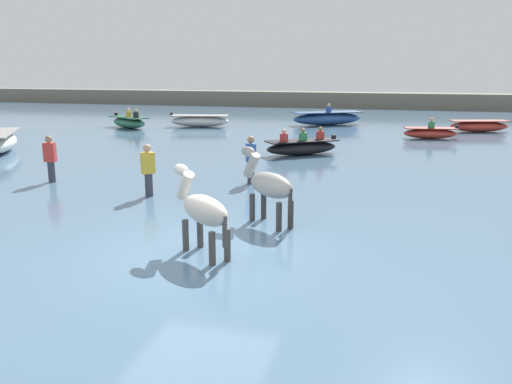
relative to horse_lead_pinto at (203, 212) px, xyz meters
name	(u,v)px	position (x,y,z in m)	size (l,w,h in m)	color
ground_plane	(200,266)	(-0.13, 0.14, -1.07)	(120.00, 120.00, 0.00)	#756B56
water_surface	(298,163)	(-0.13, 10.14, -0.93)	(90.00, 90.00, 0.28)	slate
horse_lead_pinto	(203,212)	(0.00, 0.00, 0.00)	(1.48, 1.25, 1.80)	beige
horse_trailing_grey	(269,187)	(0.68, 2.10, 0.02)	(1.51, 1.29, 1.84)	gray
boat_far_inshore	(302,147)	(-0.18, 11.11, -0.49)	(2.85, 2.41, 1.03)	black
boat_distant_east	(479,126)	(7.41, 20.62, -0.49)	(3.16, 1.77, 0.58)	#BC382D
boat_mid_channel	(430,133)	(4.83, 17.19, -0.52)	(2.55, 1.23, 0.98)	#BC382D
boat_near_starboard	(129,122)	(-10.93, 17.63, -0.47)	(2.90, 2.29, 1.08)	#337556
boat_far_offshore	(327,118)	(-0.57, 21.86, -0.41)	(4.21, 3.25, 1.23)	#28518E
boat_mid_outer	(200,121)	(-7.35, 19.13, -0.46)	(3.45, 1.74, 0.78)	silver
person_onlooker_right	(251,163)	(-0.74, 5.84, -0.20)	(0.35, 0.38, 1.63)	#383842
person_wading_close	(148,174)	(-2.86, 3.66, -0.20)	(0.37, 0.37, 1.63)	#383842
person_onlooker_left	(51,162)	(-6.34, 4.51, -0.20)	(0.36, 0.26, 1.63)	#383842
far_shoreline	(354,101)	(-0.13, 36.30, -0.31)	(80.00, 2.40, 1.51)	#706B5B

